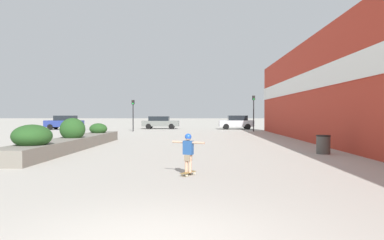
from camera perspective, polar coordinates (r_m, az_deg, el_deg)
building_wall_right at (r=21.01m, az=21.43°, el=5.03°), size 0.67×42.81×6.68m
planter_box at (r=20.00m, az=-18.08°, el=-2.94°), size 1.54×14.03×1.61m
skateboard at (r=11.19m, az=-0.59°, el=-8.08°), size 0.48×0.68×0.09m
skateboarder at (r=11.11m, az=-0.59°, el=-4.41°), size 0.98×0.55×1.15m
trash_bin at (r=18.11m, az=19.38°, el=-3.53°), size 0.65×0.65×0.85m
car_leftmost at (r=46.08m, az=-18.86°, el=-0.33°), size 4.22×1.89×1.63m
car_center_left at (r=44.76m, az=6.81°, el=-0.32°), size 4.05×2.05×1.63m
car_center_right at (r=48.18m, az=20.22°, el=-0.35°), size 4.35×1.86×1.51m
car_rightmost at (r=45.82m, az=-4.86°, el=-0.35°), size 4.44×1.94×1.53m
traffic_light_left at (r=39.47m, az=-8.97°, el=1.54°), size 0.28×0.30×3.28m
traffic_light_right at (r=39.18m, az=9.38°, el=1.93°), size 0.28×0.30×3.72m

